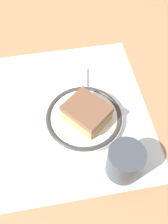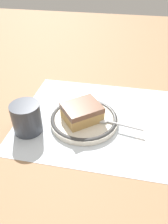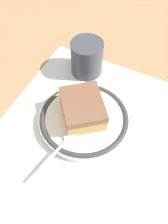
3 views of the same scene
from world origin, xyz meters
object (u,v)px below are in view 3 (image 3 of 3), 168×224
at_px(cake_slice, 83,109).
at_px(cup, 87,59).
at_px(plate, 84,119).
at_px(spoon, 64,143).
at_px(napkin, 49,194).

bearing_deg(cake_slice, cup, -157.60).
bearing_deg(plate, cake_slice, -131.53).
bearing_deg(spoon, plate, 173.41).
bearing_deg(napkin, cup, -166.62).
relative_size(plate, cake_slice, 1.49).
bearing_deg(napkin, cake_slice, -174.23).
relative_size(cup, napkin, 0.66).
bearing_deg(plate, cup, -156.41).
distance_m(cake_slice, napkin, 0.17).
bearing_deg(spoon, cake_slice, 177.79).
distance_m(cup, napkin, 0.31).
relative_size(cake_slice, napkin, 1.01).
bearing_deg(cup, napkin, 13.38).
bearing_deg(cake_slice, napkin, 5.77).
height_order(plate, cake_slice, cake_slice).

